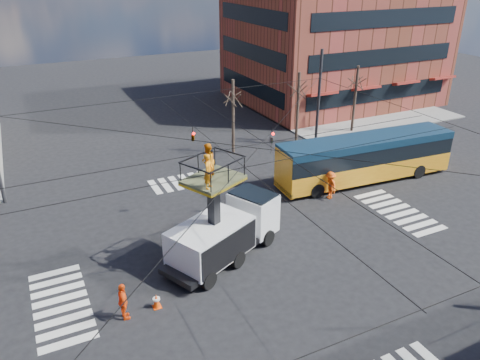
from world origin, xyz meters
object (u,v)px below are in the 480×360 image
at_px(utility_truck, 225,221).
at_px(worker_ground, 123,302).
at_px(traffic_cone, 156,301).
at_px(city_bus, 365,157).
at_px(flagger, 330,185).

bearing_deg(utility_truck, worker_ground, 177.72).
distance_m(traffic_cone, worker_ground, 1.55).
relative_size(utility_truck, city_bus, 0.56).
bearing_deg(traffic_cone, flagger, 22.34).
bearing_deg(worker_ground, traffic_cone, -84.72).
bearing_deg(utility_truck, flagger, -6.34).
xyz_separation_m(worker_ground, flagger, (14.79, 5.57, 0.05)).
distance_m(traffic_cone, flagger, 14.43).
relative_size(utility_truck, traffic_cone, 10.34).
height_order(utility_truck, traffic_cone, utility_truck).
bearing_deg(flagger, city_bus, 110.89).
height_order(utility_truck, flagger, utility_truck).
bearing_deg(worker_ground, utility_truck, -65.18).
bearing_deg(city_bus, flagger, -157.41).
bearing_deg(city_bus, utility_truck, -157.13).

